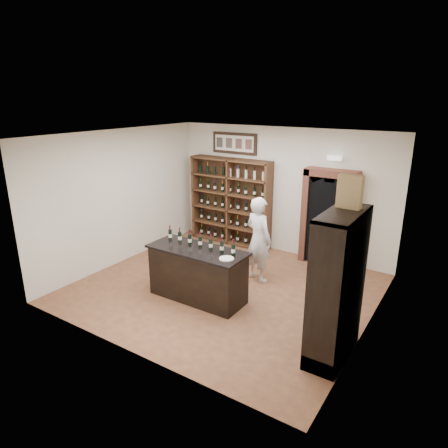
{
  "coord_description": "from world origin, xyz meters",
  "views": [
    {
      "loc": [
        3.92,
        -6.03,
        3.68
      ],
      "look_at": [
        -0.2,
        0.3,
        1.24
      ],
      "focal_mm": 32.0,
      "sensor_mm": 36.0,
      "label": 1
    }
  ],
  "objects_px": {
    "shopkeeper": "(259,239)",
    "wine_crate": "(350,192)",
    "tasting_counter": "(198,274)",
    "side_cabinet": "(337,309)",
    "wine_shelf": "(231,201)",
    "counter_bottle_0": "(170,235)"
  },
  "relations": [
    {
      "from": "shopkeeper",
      "to": "wine_crate",
      "type": "bearing_deg",
      "value": 163.92
    },
    {
      "from": "tasting_counter",
      "to": "side_cabinet",
      "type": "distance_m",
      "value": 2.75
    },
    {
      "from": "tasting_counter",
      "to": "shopkeeper",
      "type": "bearing_deg",
      "value": 67.07
    },
    {
      "from": "shopkeeper",
      "to": "side_cabinet",
      "type": "bearing_deg",
      "value": 160.29
    },
    {
      "from": "tasting_counter",
      "to": "shopkeeper",
      "type": "relative_size",
      "value": 1.06
    },
    {
      "from": "wine_shelf",
      "to": "shopkeeper",
      "type": "distance_m",
      "value": 2.32
    },
    {
      "from": "wine_crate",
      "to": "wine_shelf",
      "type": "bearing_deg",
      "value": 143.7
    },
    {
      "from": "counter_bottle_0",
      "to": "wine_crate",
      "type": "height_order",
      "value": "wine_crate"
    },
    {
      "from": "wine_shelf",
      "to": "tasting_counter",
      "type": "relative_size",
      "value": 1.17
    },
    {
      "from": "tasting_counter",
      "to": "side_cabinet",
      "type": "relative_size",
      "value": 0.85
    },
    {
      "from": "wine_shelf",
      "to": "counter_bottle_0",
      "type": "distance_m",
      "value": 2.86
    },
    {
      "from": "side_cabinet",
      "to": "wine_crate",
      "type": "xyz_separation_m",
      "value": [
        -0.05,
        0.24,
        1.68
      ]
    },
    {
      "from": "wine_shelf",
      "to": "tasting_counter",
      "type": "distance_m",
      "value": 3.19
    },
    {
      "from": "wine_shelf",
      "to": "side_cabinet",
      "type": "relative_size",
      "value": 1.0
    },
    {
      "from": "side_cabinet",
      "to": "shopkeeper",
      "type": "bearing_deg",
      "value": 143.02
    },
    {
      "from": "counter_bottle_0",
      "to": "wine_crate",
      "type": "xyz_separation_m",
      "value": [
        3.39,
        -0.16,
        1.33
      ]
    },
    {
      "from": "wine_shelf",
      "to": "shopkeeper",
      "type": "relative_size",
      "value": 1.24
    },
    {
      "from": "tasting_counter",
      "to": "wine_crate",
      "type": "distance_m",
      "value": 3.3
    },
    {
      "from": "shopkeeper",
      "to": "counter_bottle_0",
      "type": "bearing_deg",
      "value": 61.12
    },
    {
      "from": "shopkeeper",
      "to": "wine_crate",
      "type": "xyz_separation_m",
      "value": [
        2.11,
        -1.39,
        1.55
      ]
    },
    {
      "from": "wine_shelf",
      "to": "side_cabinet",
      "type": "bearing_deg",
      "value": -40.21
    },
    {
      "from": "wine_shelf",
      "to": "wine_crate",
      "type": "distance_m",
      "value": 5.0
    }
  ]
}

